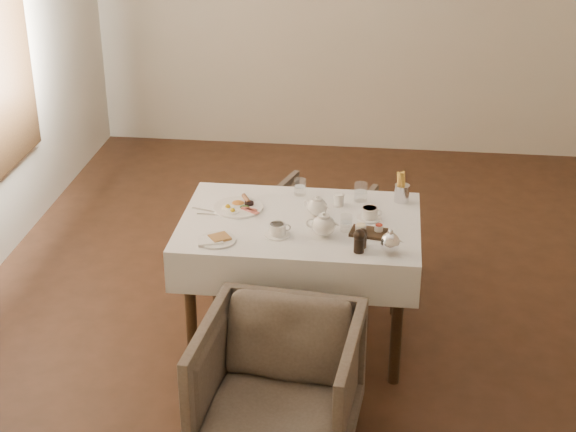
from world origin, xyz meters
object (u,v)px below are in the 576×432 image
Objects in this scene: table at (300,240)px; teapot_centre at (317,205)px; armchair_far at (318,230)px; breakfast_plate at (239,207)px; armchair_near at (278,387)px.

teapot_centre is (0.08, 0.07, 0.18)m from table.
breakfast_plate is at bearing 79.38° from armchair_far.
teapot_centre reaches higher than table.
table is at bearing -117.30° from teapot_centre.
teapot_centre reaches higher than breakfast_plate.
breakfast_plate is (-0.38, -0.72, 0.48)m from armchair_far.
armchair_near is 1.09m from teapot_centre.
armchair_far is at bearing 61.52° from breakfast_plate.
breakfast_plate is at bearing 114.57° from armchair_near.
table is 0.21m from teapot_centre.
armchair_near is at bearing -71.66° from breakfast_plate.
armchair_far is 0.93m from teapot_centre.
armchair_far is 4.11× the size of teapot_centre.
teapot_centre is at bearing 40.72° from table.
armchair_near is at bearing -90.02° from table.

